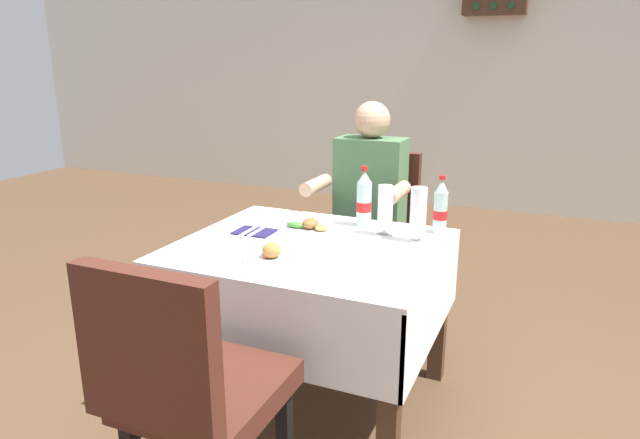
{
  "coord_description": "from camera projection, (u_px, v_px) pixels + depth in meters",
  "views": [
    {
      "loc": [
        0.92,
        -1.91,
        1.47
      ],
      "look_at": [
        0.01,
        0.2,
        0.81
      ],
      "focal_mm": 31.48,
      "sensor_mm": 36.0,
      "label": 1
    }
  ],
  "objects": [
    {
      "name": "plate_far_diner",
      "position": [
        310.0,
        227.0,
        2.5
      ],
      "size": [
        0.25,
        0.25,
        0.06
      ],
      "color": "white",
      "rests_on": "main_dining_table"
    },
    {
      "name": "plate_near_camera",
      "position": [
        273.0,
        256.0,
        2.13
      ],
      "size": [
        0.24,
        0.24,
        0.07
      ],
      "color": "white",
      "rests_on": "main_dining_table"
    },
    {
      "name": "cola_bottle_primary",
      "position": [
        440.0,
        208.0,
        2.44
      ],
      "size": [
        0.06,
        0.06,
        0.26
      ],
      "color": "silver",
      "rests_on": "main_dining_table"
    },
    {
      "name": "cola_bottle_secondary",
      "position": [
        364.0,
        200.0,
        2.55
      ],
      "size": [
        0.07,
        0.07,
        0.28
      ],
      "color": "silver",
      "rests_on": "main_dining_table"
    },
    {
      "name": "back_wall",
      "position": [
        470.0,
        52.0,
        5.44
      ],
      "size": [
        11.0,
        0.12,
        3.07
      ],
      "primitive_type": "cube",
      "color": "silver",
      "rests_on": "ground"
    },
    {
      "name": "seated_diner_far",
      "position": [
        366.0,
        206.0,
        2.99
      ],
      "size": [
        0.5,
        0.46,
        1.26
      ],
      "color": "#282D42",
      "rests_on": "ground"
    },
    {
      "name": "ground_plane",
      "position": [
        300.0,
        409.0,
        2.44
      ],
      "size": [
        11.0,
        11.0,
        0.0
      ],
      "primitive_type": "plane",
      "color": "brown"
    },
    {
      "name": "chair_far_diner_seat",
      "position": [
        374.0,
        229.0,
        3.12
      ],
      "size": [
        0.44,
        0.5,
        0.97
      ],
      "color": "#4C2319",
      "rests_on": "ground"
    },
    {
      "name": "chair_near_camera_side",
      "position": [
        189.0,
        387.0,
        1.62
      ],
      "size": [
        0.44,
        0.5,
        0.97
      ],
      "color": "#4C2319",
      "rests_on": "ground"
    },
    {
      "name": "napkin_cutlery_set",
      "position": [
        254.0,
        231.0,
        2.48
      ],
      "size": [
        0.17,
        0.19,
        0.01
      ],
      "color": "#231E4C",
      "rests_on": "main_dining_table"
    },
    {
      "name": "main_dining_table",
      "position": [
        311.0,
        282.0,
        2.37
      ],
      "size": [
        1.07,
        0.92,
        0.73
      ],
      "color": "white",
      "rests_on": "ground"
    },
    {
      "name": "beer_glass_middle",
      "position": [
        418.0,
        215.0,
        2.32
      ],
      "size": [
        0.07,
        0.07,
        0.23
      ],
      "color": "white",
      "rests_on": "main_dining_table"
    },
    {
      "name": "beer_glass_left",
      "position": [
        385.0,
        209.0,
        2.41
      ],
      "size": [
        0.07,
        0.07,
        0.22
      ],
      "color": "white",
      "rests_on": "main_dining_table"
    }
  ]
}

